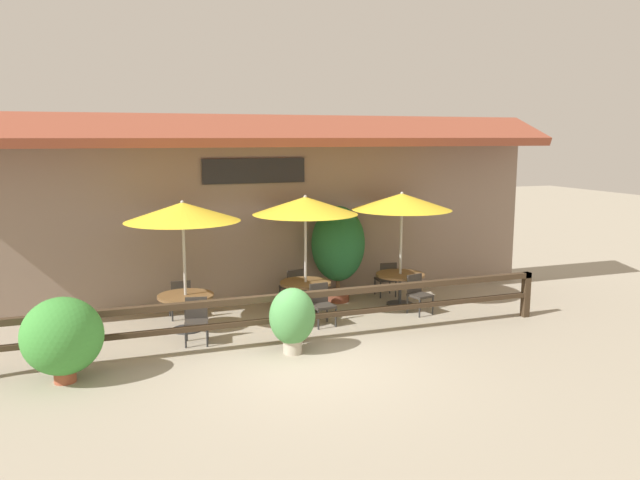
% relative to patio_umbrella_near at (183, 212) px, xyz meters
% --- Properties ---
extents(ground_plane, '(60.00, 60.00, 0.00)m').
position_rel_patio_umbrella_near_xyz_m(ground_plane, '(1.69, -2.53, -2.33)').
color(ground_plane, '#9E937F').
extents(building_facade, '(14.28, 1.49, 4.23)m').
position_rel_patio_umbrella_near_xyz_m(building_facade, '(1.69, 1.58, -0.16)').
color(building_facade, gray).
rests_on(building_facade, ground).
extents(patio_railing, '(10.40, 0.14, 0.95)m').
position_rel_patio_umbrella_near_xyz_m(patio_railing, '(1.69, -1.48, -1.63)').
color(patio_railing, '#3D2D1E').
rests_on(patio_railing, ground).
extents(patio_umbrella_near, '(2.20, 2.20, 2.55)m').
position_rel_patio_umbrella_near_xyz_m(patio_umbrella_near, '(0.00, 0.00, 0.00)').
color(patio_umbrella_near, '#B7B2A8').
rests_on(patio_umbrella_near, ground).
extents(dining_table_near, '(1.08, 1.08, 0.71)m').
position_rel_patio_umbrella_near_xyz_m(dining_table_near, '(0.00, 0.00, -1.75)').
color(dining_table_near, brown).
rests_on(dining_table_near, ground).
extents(chair_near_streetside, '(0.49, 0.49, 0.83)m').
position_rel_patio_umbrella_near_xyz_m(chair_near_streetside, '(0.07, -0.83, -1.87)').
color(chair_near_streetside, '#332D28').
rests_on(chair_near_streetside, ground).
extents(chair_near_wallside, '(0.43, 0.43, 0.83)m').
position_rel_patio_umbrella_near_xyz_m(chair_near_wallside, '(-0.00, 0.83, -1.87)').
color(chair_near_wallside, '#332D28').
rests_on(chair_near_wallside, ground).
extents(patio_umbrella_middle, '(2.20, 2.20, 2.55)m').
position_rel_patio_umbrella_near_xyz_m(patio_umbrella_middle, '(2.54, 0.25, 0.00)').
color(patio_umbrella_middle, '#B7B2A8').
rests_on(patio_umbrella_middle, ground).
extents(dining_table_middle, '(1.08, 1.08, 0.71)m').
position_rel_patio_umbrella_near_xyz_m(dining_table_middle, '(2.54, 0.25, -1.75)').
color(dining_table_middle, brown).
rests_on(dining_table_middle, ground).
extents(chair_middle_streetside, '(0.46, 0.46, 0.83)m').
position_rel_patio_umbrella_near_xyz_m(chair_middle_streetside, '(2.60, -0.57, -1.87)').
color(chair_middle_streetside, '#332D28').
rests_on(chair_middle_streetside, ground).
extents(chair_middle_wallside, '(0.49, 0.49, 0.83)m').
position_rel_patio_umbrella_near_xyz_m(chair_middle_wallside, '(2.51, 1.06, -1.87)').
color(chair_middle_wallside, '#332D28').
rests_on(chair_middle_wallside, ground).
extents(patio_umbrella_far, '(2.20, 2.20, 2.55)m').
position_rel_patio_umbrella_near_xyz_m(patio_umbrella_far, '(4.78, 0.27, 0.00)').
color(patio_umbrella_far, '#B7B2A8').
rests_on(patio_umbrella_far, ground).
extents(dining_table_far, '(1.08, 1.08, 0.71)m').
position_rel_patio_umbrella_near_xyz_m(dining_table_far, '(4.78, 0.27, -1.75)').
color(dining_table_far, brown).
rests_on(dining_table_far, ground).
extents(chair_far_streetside, '(0.51, 0.51, 0.83)m').
position_rel_patio_umbrella_near_xyz_m(chair_far_streetside, '(4.83, -0.49, -1.87)').
color(chair_far_streetside, '#332D28').
rests_on(chair_far_streetside, ground).
extents(chair_far_wallside, '(0.45, 0.45, 0.83)m').
position_rel_patio_umbrella_near_xyz_m(chair_far_wallside, '(4.82, 1.03, -1.87)').
color(chair_far_wallside, '#332D28').
rests_on(chair_far_wallside, ground).
extents(potted_plant_tall_tropical, '(0.81, 0.73, 1.16)m').
position_rel_patio_umbrella_near_xyz_m(potted_plant_tall_tropical, '(1.56, -1.95, -1.69)').
color(potted_plant_tall_tropical, '#B7AD99').
rests_on(potted_plant_tall_tropical, ground).
extents(potted_plant_entrance_palm, '(1.22, 1.10, 1.34)m').
position_rel_patio_umbrella_near_xyz_m(potted_plant_entrance_palm, '(-2.13, -2.00, -1.60)').
color(potted_plant_entrance_palm, '#9E4C33').
rests_on(potted_plant_entrance_palm, ground).
extents(potted_plant_broad_leaf, '(1.23, 1.11, 2.20)m').
position_rel_patio_umbrella_near_xyz_m(potted_plant_broad_leaf, '(3.58, 1.02, -1.02)').
color(potted_plant_broad_leaf, brown).
rests_on(potted_plant_broad_leaf, ground).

